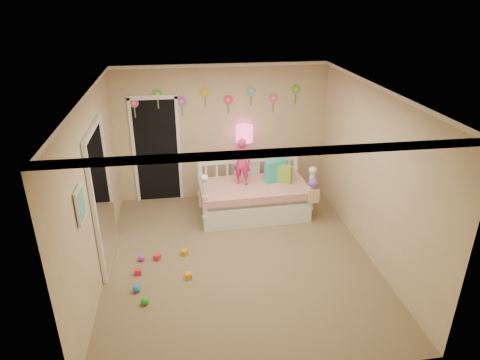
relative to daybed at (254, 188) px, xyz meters
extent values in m
cube|color=#7F684C|center=(-0.46, -1.36, -0.53)|extent=(4.00, 4.50, 0.01)
cube|color=white|center=(-0.46, -1.36, 2.07)|extent=(4.00, 4.50, 0.01)
cube|color=tan|center=(-0.46, 0.89, 0.77)|extent=(4.00, 0.01, 2.60)
cube|color=tan|center=(-2.46, -1.36, 0.77)|extent=(0.01, 4.50, 2.60)
cube|color=tan|center=(1.54, -1.36, 0.77)|extent=(0.01, 4.50, 2.60)
cube|color=#28C9A3|center=(0.42, 0.10, 0.26)|extent=(0.43, 0.29, 0.40)
cube|color=#85B838|center=(0.53, 0.04, 0.22)|extent=(0.36, 0.30, 0.33)
imported|color=#DE3277|center=(-0.20, 0.07, 0.49)|extent=(0.37, 0.32, 0.86)
cube|color=white|center=(-0.06, 0.71, -0.15)|extent=(0.49, 0.40, 0.77)
sphere|color=#F02060|center=(-0.06, 0.71, 0.34)|extent=(0.19, 0.19, 0.19)
cylinder|color=#F02060|center=(-0.06, 0.71, 0.54)|extent=(0.03, 0.03, 0.41)
cylinder|color=#F34987|center=(-0.06, 0.71, 0.80)|extent=(0.32, 0.32, 0.30)
cube|color=black|center=(-1.71, 0.87, 0.50)|extent=(0.90, 0.04, 2.07)
cube|color=white|center=(-2.42, -1.06, 0.52)|extent=(0.07, 1.30, 2.10)
cube|color=white|center=(-2.43, -2.26, 1.02)|extent=(0.05, 0.34, 0.42)
camera|label=1|loc=(-1.24, -6.75, 3.27)|focal=31.54mm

